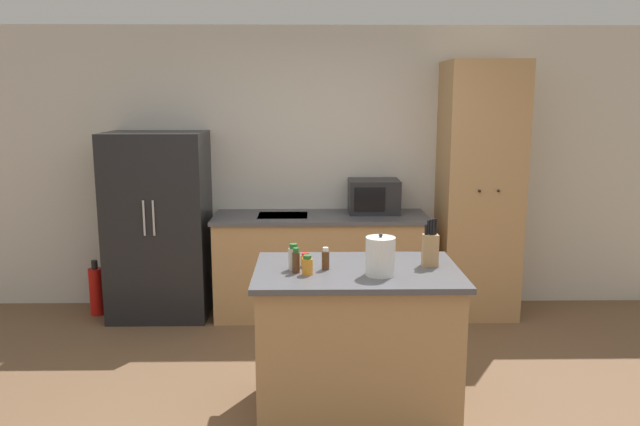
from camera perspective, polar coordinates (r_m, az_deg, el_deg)
ground_plane at (r=4.02m, az=0.10°, el=-18.75°), size 14.00×14.00×0.00m
wall_back at (r=5.87m, az=-0.31°, el=4.09°), size 7.20×0.06×2.60m
refrigerator at (r=5.76m, az=-14.51°, el=-1.11°), size 0.87×0.66×1.66m
back_counter at (r=5.69m, az=0.04°, el=-4.72°), size 1.91×0.67×0.92m
pantry_cabinet at (r=5.76m, az=14.32°, el=1.99°), size 0.67×0.63×2.27m
kitchen_island at (r=3.98m, az=3.33°, el=-11.56°), size 1.25×0.83×0.93m
microwave at (r=5.70m, az=4.94°, el=1.54°), size 0.46×0.36×0.30m
knife_block at (r=3.91m, az=10.05°, el=-3.22°), size 0.10×0.07×0.30m
spice_bottle_tall_dark at (r=3.72m, az=-2.21°, el=-4.42°), size 0.05×0.05×0.15m
spice_bottle_short_red at (r=3.86m, az=-1.35°, el=-4.33°), size 0.06×0.06×0.09m
spice_bottle_amber_oil at (r=3.79m, az=-2.44°, el=-4.09°), size 0.06×0.06×0.16m
spice_bottle_green_herb at (r=3.79m, az=0.51°, el=-4.25°), size 0.05×0.05×0.14m
spice_bottle_pale_salt at (r=3.68m, az=-1.16°, el=-4.83°), size 0.06×0.06×0.12m
kettle at (r=3.67m, az=5.53°, el=-3.95°), size 0.17×0.17×0.25m
fire_extinguisher at (r=6.08m, az=-19.78°, el=-6.70°), size 0.12×0.12×0.51m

